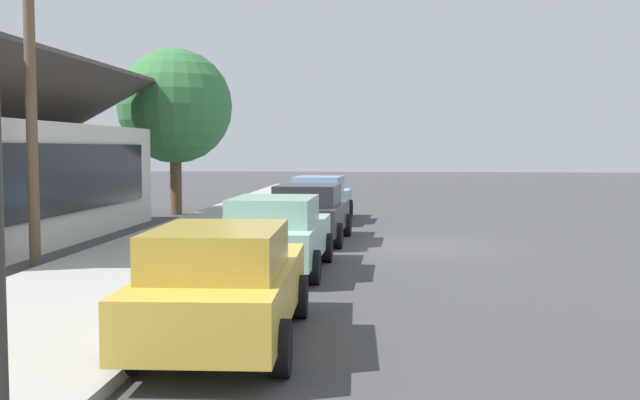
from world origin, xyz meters
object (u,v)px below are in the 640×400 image
car_seafoam (277,233)px  fire_hydrant_red (254,223)px  shade_tree (175,107)px  utility_pole_wooden (31,85)px  car_mustard (224,283)px  car_charcoal (310,212)px  traffic_light_main (127,24)px  car_skyblue (320,198)px

car_seafoam → fire_hydrant_red: (5.17, 1.37, -0.32)m
shade_tree → utility_pole_wooden: size_ratio=0.85×
car_mustard → car_charcoal: size_ratio=1.07×
shade_tree → traffic_light_main: size_ratio=1.22×
car_mustard → car_seafoam: 5.68m
car_seafoam → fire_hydrant_red: size_ratio=6.32×
car_charcoal → shade_tree: shade_tree is taller
shade_tree → fire_hydrant_red: size_ratio=8.96×
shade_tree → traffic_light_main: 23.48m
utility_pole_wooden → traffic_light_main: bearing=-150.9°
car_charcoal → shade_tree: bearing=39.4°
car_mustard → car_charcoal: bearing=-2.4°
car_mustard → utility_pole_wooden: 8.72m
car_charcoal → fire_hydrant_red: bearing=87.5°
car_seafoam → car_skyblue: 10.84m
car_mustard → traffic_light_main: traffic_light_main is taller
utility_pole_wooden → car_charcoal: bearing=-49.9°
car_mustard → traffic_light_main: bearing=-179.3°
fire_hydrant_red → car_charcoal: bearing=-94.8°
car_seafoam → car_charcoal: size_ratio=1.01×
utility_pole_wooden → shade_tree: bearing=1.7°
car_mustard → car_skyblue: same height
shade_tree → fire_hydrant_red: (-7.71, -4.37, -3.66)m
utility_pole_wooden → car_skyblue: bearing=-27.1°
car_charcoal → utility_pole_wooden: 7.92m
traffic_light_main → car_mustard: bearing=2.6°
car_seafoam → fire_hydrant_red: car_seafoam is taller
shade_tree → fire_hydrant_red: bearing=-150.5°
car_mustard → car_seafoam: bearing=-0.9°
shade_tree → traffic_light_main: (-22.68, -6.03, -0.67)m
car_seafoam → car_skyblue: (10.84, -0.00, -0.00)m
car_seafoam → car_charcoal: same height
car_mustard → fire_hydrant_red: bearing=5.8°
car_seafoam → shade_tree: shade_tree is taller
fire_hydrant_red → shade_tree: bearing=29.5°
car_seafoam → car_charcoal: (5.04, -0.20, -0.00)m
car_skyblue → fire_hydrant_red: car_skyblue is taller
car_mustard → shade_tree: 19.74m
car_mustard → fire_hydrant_red: 10.96m
car_skyblue → traffic_light_main: (-20.64, -0.29, 2.68)m
utility_pole_wooden → car_mustard: bearing=-137.8°
car_charcoal → traffic_light_main: 15.08m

